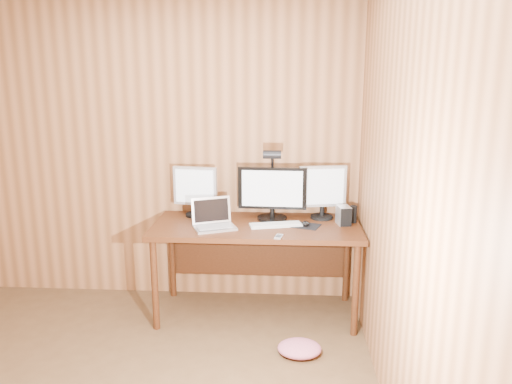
# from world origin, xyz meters

# --- Properties ---
(room_shell) EXTENTS (4.00, 4.00, 4.00)m
(room_shell) POSITION_xyz_m (0.00, 0.00, 1.25)
(room_shell) COLOR brown
(room_shell) RESTS_ON ground
(desk) EXTENTS (1.60, 0.70, 0.75)m
(desk) POSITION_xyz_m (0.93, 1.70, 0.63)
(desk) COLOR #411F0D
(desk) RESTS_ON floor
(monitor_center) EXTENTS (0.54, 0.24, 0.42)m
(monitor_center) POSITION_xyz_m (1.05, 1.78, 0.97)
(monitor_center) COLOR black
(monitor_center) RESTS_ON desk
(monitor_left) EXTENTS (0.36, 0.17, 0.41)m
(monitor_left) POSITION_xyz_m (0.42, 1.84, 0.97)
(monitor_left) COLOR black
(monitor_left) RESTS_ON desk
(monitor_right) EXTENTS (0.38, 0.18, 0.43)m
(monitor_right) POSITION_xyz_m (1.45, 1.83, 0.98)
(monitor_right) COLOR black
(monitor_right) RESTS_ON desk
(laptop) EXTENTS (0.37, 0.33, 0.22)m
(laptop) POSITION_xyz_m (0.61, 1.55, 0.80)
(laptop) COLOR silver
(laptop) RESTS_ON desk
(keyboard) EXTENTS (0.41, 0.21, 0.02)m
(keyboard) POSITION_xyz_m (1.08, 1.60, 0.76)
(keyboard) COLOR white
(keyboard) RESTS_ON desk
(mousepad) EXTENTS (0.25, 0.23, 0.00)m
(mousepad) POSITION_xyz_m (1.31, 1.61, 0.75)
(mousepad) COLOR black
(mousepad) RESTS_ON desk
(mouse) EXTENTS (0.07, 0.11, 0.04)m
(mouse) POSITION_xyz_m (1.31, 1.61, 0.77)
(mouse) COLOR black
(mouse) RESTS_ON mousepad
(hard_drive) EXTENTS (0.11, 0.15, 0.14)m
(hard_drive) POSITION_xyz_m (1.60, 1.67, 0.82)
(hard_drive) COLOR silver
(hard_drive) RESTS_ON desk
(phone) EXTENTS (0.07, 0.10, 0.01)m
(phone) POSITION_xyz_m (1.11, 1.33, 0.76)
(phone) COLOR silver
(phone) RESTS_ON desk
(speaker) EXTENTS (0.06, 0.06, 0.13)m
(speaker) POSITION_xyz_m (1.68, 1.73, 0.82)
(speaker) COLOR black
(speaker) RESTS_ON desk
(desk_lamp) EXTENTS (0.14, 0.20, 0.61)m
(desk_lamp) POSITION_xyz_m (1.05, 1.76, 1.12)
(desk_lamp) COLOR black
(desk_lamp) RESTS_ON desk
(fabric_pile) EXTENTS (0.32, 0.26, 0.10)m
(fabric_pile) POSITION_xyz_m (1.26, 1.04, 0.05)
(fabric_pile) COLOR #C05C76
(fabric_pile) RESTS_ON floor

